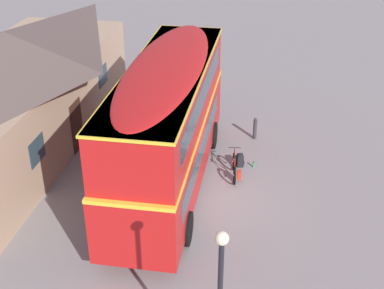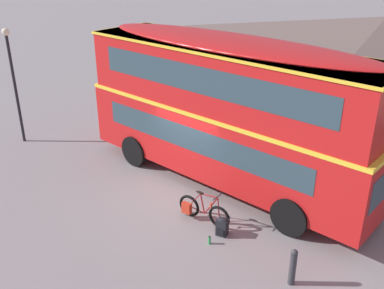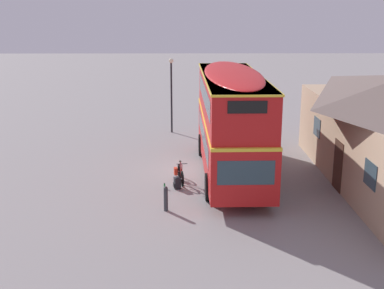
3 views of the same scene
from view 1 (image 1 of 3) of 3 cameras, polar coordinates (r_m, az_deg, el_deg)
ground_plane at (r=18.64m, az=0.92°, el=-5.85°), size 120.00×120.00×0.00m
double_decker_bus at (r=18.04m, az=-2.66°, el=2.60°), size 10.14×2.80×4.79m
touring_bicycle at (r=19.67m, az=4.69°, el=-2.62°), size 1.69×0.61×1.00m
backpack_on_ground at (r=20.43m, az=5.26°, el=-1.66°), size 0.35×0.34×0.54m
water_bottle_green_metal at (r=20.49m, az=6.73°, el=-2.18°), size 0.08×0.08×0.24m
pub_building at (r=22.19m, az=-18.94°, el=5.71°), size 14.53×5.61×4.82m
kerb_bollard at (r=22.39m, az=6.88°, el=1.79°), size 0.16×0.16×0.97m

